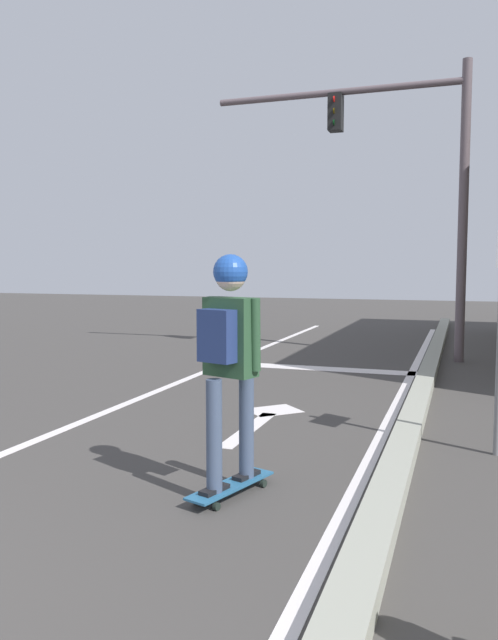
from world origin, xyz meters
TOP-DOWN VIEW (x-y plane):
  - lane_line_center at (-0.10, 6.00)m, footprint 0.12×20.00m
  - lane_line_curbside at (2.95, 6.00)m, footprint 0.12×20.00m
  - stop_bar at (1.50, 9.06)m, footprint 3.20×0.40m
  - lane_arrow_stem at (1.66, 5.23)m, footprint 0.16×1.40m
  - lane_arrow_head at (1.66, 6.08)m, footprint 0.71×0.71m
  - curb_strip at (3.20, 6.00)m, footprint 0.24×24.00m
  - skateboard at (2.12, 3.49)m, footprint 0.42×0.82m
  - skater at (2.12, 3.48)m, footprint 0.44×0.61m
  - traffic_signal_mast at (2.63, 10.56)m, footprint 4.45×0.34m

SIDE VIEW (x-z plane):
  - lane_line_center at x=-0.10m, z-range 0.00..0.01m
  - lane_line_curbside at x=2.95m, z-range 0.00..0.01m
  - stop_bar at x=1.50m, z-range 0.00..0.01m
  - lane_arrow_stem at x=1.66m, z-range 0.00..0.01m
  - lane_arrow_head at x=1.66m, z-range 0.00..0.01m
  - skateboard at x=2.12m, z-range 0.03..0.11m
  - curb_strip at x=3.20m, z-range 0.00..0.14m
  - skater at x=2.12m, z-range 0.30..1.93m
  - traffic_signal_mast at x=2.63m, z-range 0.92..5.95m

